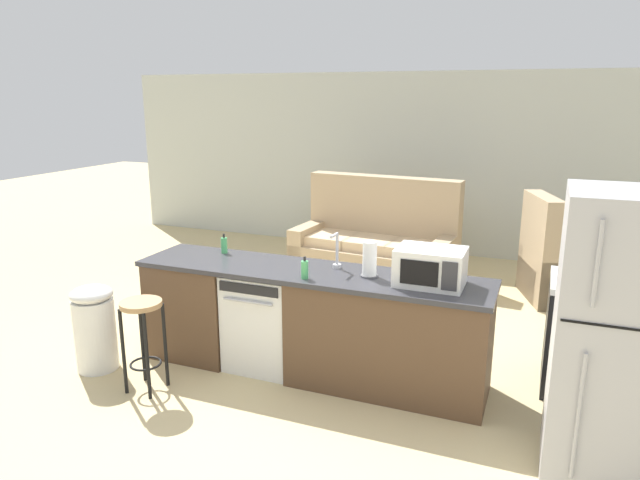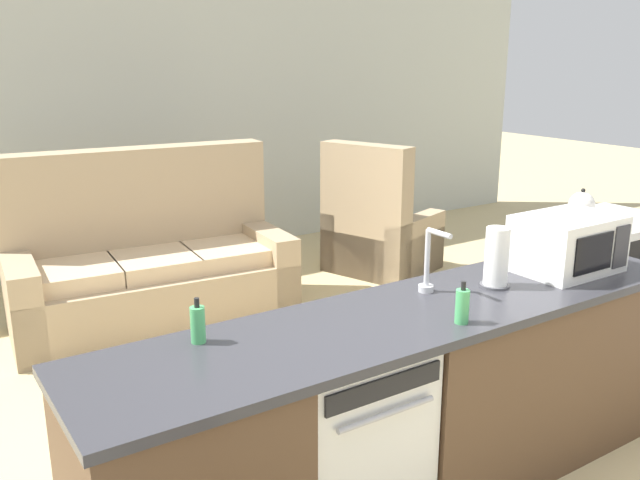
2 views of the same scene
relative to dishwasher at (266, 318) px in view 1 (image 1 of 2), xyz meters
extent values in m
plane|color=tan|center=(0.25, 0.00, -0.42)|extent=(24.00, 24.00, 0.00)
cube|color=beige|center=(0.55, 4.20, 0.88)|extent=(10.00, 0.06, 2.60)
cube|color=brown|center=(-0.68, 0.00, 0.01)|extent=(0.75, 0.62, 0.86)
cube|color=brown|center=(1.08, 0.00, 0.01)|extent=(1.55, 0.62, 0.86)
cube|color=#333338|center=(0.40, 0.00, 0.46)|extent=(2.94, 0.66, 0.04)
cube|color=black|center=(0.40, 0.00, -0.38)|extent=(2.86, 0.56, 0.08)
cube|color=white|center=(0.00, 0.00, 0.00)|extent=(0.58, 0.58, 0.84)
cube|color=black|center=(0.00, -0.30, 0.36)|extent=(0.52, 0.01, 0.08)
cylinder|color=#B2B2B7|center=(0.00, -0.31, 0.26)|extent=(0.44, 0.02, 0.02)
cube|color=black|center=(2.60, 0.55, 0.00)|extent=(0.76, 0.64, 0.85)
cube|color=black|center=(2.60, 0.22, 0.05)|extent=(0.53, 0.01, 0.43)
cylinder|color=silver|center=(2.60, 0.20, 0.28)|extent=(0.61, 0.03, 0.03)
cube|color=white|center=(2.60, 0.55, 0.45)|extent=(0.76, 0.64, 0.05)
torus|color=black|center=(2.43, 0.42, 0.47)|extent=(0.16, 0.16, 0.01)
torus|color=black|center=(2.77, 0.42, 0.47)|extent=(0.16, 0.16, 0.01)
torus|color=black|center=(2.43, 0.68, 0.47)|extent=(0.16, 0.16, 0.01)
torus|color=black|center=(2.77, 0.68, 0.47)|extent=(0.16, 0.16, 0.01)
cube|color=#B7B7BC|center=(2.60, -0.55, 0.46)|extent=(0.72, 0.70, 1.77)
cylinder|color=#B2B2B7|center=(2.40, -0.92, 1.01)|extent=(0.02, 0.02, 0.47)
cylinder|color=#B2B2B7|center=(2.40, -0.92, 0.13)|extent=(0.02, 0.02, 0.77)
cube|color=black|center=(2.60, -0.90, 0.68)|extent=(0.68, 0.01, 0.01)
cube|color=white|center=(1.38, 0.00, 0.62)|extent=(0.50, 0.36, 0.28)
cube|color=black|center=(1.33, -0.18, 0.62)|extent=(0.27, 0.01, 0.18)
cube|color=#2D2D33|center=(1.55, -0.18, 0.62)|extent=(0.11, 0.01, 0.21)
cylinder|color=silver|center=(0.59, 0.15, 0.49)|extent=(0.07, 0.07, 0.03)
cylinder|color=silver|center=(0.59, 0.15, 0.64)|extent=(0.02, 0.02, 0.26)
cylinder|color=silver|center=(0.59, 0.08, 0.77)|extent=(0.02, 0.14, 0.02)
cylinder|color=#4C4C51|center=(0.90, 0.02, 0.49)|extent=(0.14, 0.14, 0.01)
cylinder|color=white|center=(0.90, 0.02, 0.63)|extent=(0.11, 0.11, 0.27)
cylinder|color=#4CB266|center=(0.45, -0.21, 0.55)|extent=(0.06, 0.06, 0.14)
cylinder|color=black|center=(0.45, -0.21, 0.64)|extent=(0.02, 0.02, 0.04)
cylinder|color=#4CB266|center=(-0.51, 0.19, 0.55)|extent=(0.06, 0.06, 0.14)
cylinder|color=black|center=(-0.51, 0.19, 0.64)|extent=(0.02, 0.02, 0.04)
sphere|color=silver|center=(2.43, 0.68, 0.56)|extent=(0.17, 0.17, 0.17)
sphere|color=black|center=(2.43, 0.68, 0.66)|extent=(0.03, 0.03, 0.03)
cone|color=silver|center=(2.51, 0.68, 0.58)|extent=(0.08, 0.04, 0.06)
cylinder|color=tan|center=(-0.68, -0.75, 0.30)|extent=(0.32, 0.32, 0.04)
cylinder|color=black|center=(-0.80, -0.86, -0.07)|extent=(0.03, 0.03, 0.70)
cylinder|color=black|center=(-0.57, -0.86, -0.07)|extent=(0.03, 0.03, 0.70)
cylinder|color=black|center=(-0.80, -0.64, -0.07)|extent=(0.03, 0.03, 0.70)
cylinder|color=black|center=(-0.57, -0.64, -0.07)|extent=(0.03, 0.03, 0.70)
torus|color=black|center=(-0.68, -0.75, -0.20)|extent=(0.25, 0.25, 0.02)
cylinder|color=white|center=(-1.31, -0.61, -0.11)|extent=(0.34, 0.34, 0.62)
ellipsoid|color=white|center=(-1.31, -0.61, 0.25)|extent=(0.35, 0.35, 0.14)
cube|color=tan|center=(0.17, 2.63, -0.21)|extent=(2.07, 1.07, 0.42)
cube|color=tan|center=(0.20, 2.96, 0.21)|extent=(2.01, 0.41, 1.27)
cube|color=tan|center=(-0.73, 2.71, -0.11)|extent=(0.28, 0.91, 0.62)
cube|color=tan|center=(1.06, 2.55, -0.11)|extent=(0.28, 0.91, 0.62)
cube|color=beige|center=(-0.39, 2.63, 0.06)|extent=(0.61, 0.68, 0.12)
cube|color=beige|center=(0.16, 2.58, 0.06)|extent=(0.61, 0.68, 0.12)
cube|color=beige|center=(0.71, 2.53, 0.06)|extent=(0.61, 0.68, 0.12)
cube|color=tan|center=(2.40, 2.71, -0.22)|extent=(1.03, 1.06, 0.40)
cube|color=tan|center=(2.11, 2.61, 0.18)|extent=(0.46, 0.87, 1.20)
cube|color=tan|center=(2.51, 2.38, -0.15)|extent=(0.81, 0.41, 0.55)
cube|color=tan|center=(2.29, 3.04, -0.15)|extent=(0.81, 0.41, 0.55)
camera|label=1|loc=(2.12, -4.05, 1.86)|focal=32.00mm
camera|label=2|loc=(-1.42, -2.01, 1.52)|focal=38.00mm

